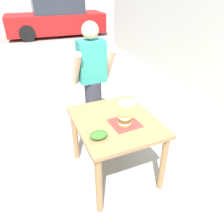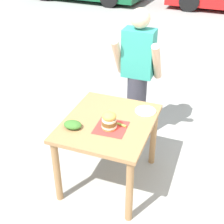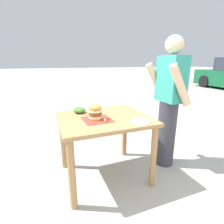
{
  "view_description": "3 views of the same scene",
  "coord_description": "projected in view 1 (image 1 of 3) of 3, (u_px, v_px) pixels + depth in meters",
  "views": [
    {
      "loc": [
        -0.85,
        -1.86,
        2.09
      ],
      "look_at": [
        0.0,
        0.1,
        0.82
      ],
      "focal_mm": 35.0,
      "sensor_mm": 36.0,
      "label": 1
    },
    {
      "loc": [
        0.94,
        -2.42,
        2.48
      ],
      "look_at": [
        0.0,
        0.1,
        0.82
      ],
      "focal_mm": 50.0,
      "sensor_mm": 36.0,
      "label": 2
    },
    {
      "loc": [
        1.82,
        -0.61,
        1.39
      ],
      "look_at": [
        0.0,
        0.1,
        0.82
      ],
      "focal_mm": 28.0,
      "sensor_mm": 36.0,
      "label": 3
    }
  ],
  "objects": [
    {
      "name": "serving_paper",
      "position": [
        125.0,
        123.0,
        2.37
      ],
      "size": [
        0.31,
        0.31,
        0.0
      ],
      "primitive_type": "cube",
      "rotation": [
        0.0,
        0.0,
        0.05
      ],
      "color": "red",
      "rests_on": "patio_table"
    },
    {
      "name": "ground_plane",
      "position": [
        115.0,
        170.0,
        2.82
      ],
      "size": [
        80.0,
        80.0,
        0.0
      ],
      "primitive_type": "plane",
      "color": "#9E9E99"
    },
    {
      "name": "side_plate_with_forks",
      "position": [
        127.0,
        102.0,
        2.77
      ],
      "size": [
        0.22,
        0.22,
        0.02
      ],
      "color": "white",
      "rests_on": "patio_table"
    },
    {
      "name": "diner_across_table",
      "position": [
        93.0,
        82.0,
        3.07
      ],
      "size": [
        0.55,
        0.35,
        1.69
      ],
      "color": "#33333D",
      "rests_on": "ground"
    },
    {
      "name": "patio_table",
      "position": [
        115.0,
        130.0,
        2.49
      ],
      "size": [
        0.87,
        1.02,
        0.77
      ],
      "color": "#9E7247",
      "rests_on": "ground"
    },
    {
      "name": "pickle_spear",
      "position": [
        129.0,
        118.0,
        2.44
      ],
      "size": [
        0.1,
        0.05,
        0.02
      ],
      "primitive_type": "cylinder",
      "rotation": [
        0.0,
        1.57,
        2.91
      ],
      "color": "#8EA83D",
      "rests_on": "serving_paper"
    },
    {
      "name": "sandwich",
      "position": [
        125.0,
        117.0,
        2.3
      ],
      "size": [
        0.15,
        0.15,
        0.21
      ],
      "color": "gold",
      "rests_on": "serving_paper"
    },
    {
      "name": "parked_car_near_curb",
      "position": [
        56.0,
        19.0,
        9.73
      ],
      "size": [
        4.28,
        1.99,
        1.6
      ],
      "color": "red",
      "rests_on": "ground"
    },
    {
      "name": "side_salad",
      "position": [
        99.0,
        135.0,
        2.13
      ],
      "size": [
        0.18,
        0.14,
        0.07
      ],
      "primitive_type": "ellipsoid",
      "color": "#386B28",
      "rests_on": "patio_table"
    }
  ]
}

